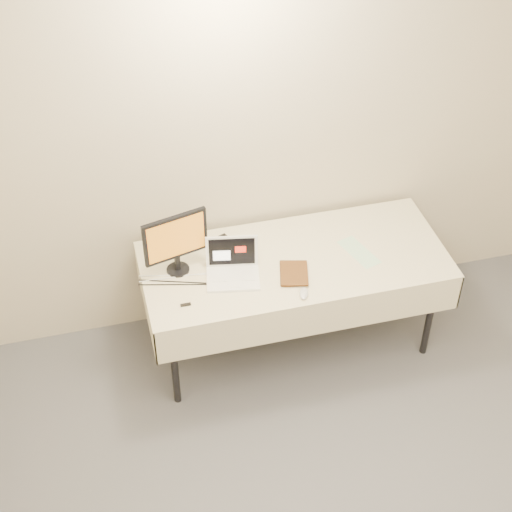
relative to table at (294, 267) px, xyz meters
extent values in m
cube|color=beige|center=(0.00, 0.45, 0.67)|extent=(4.00, 0.10, 2.70)
cylinder|color=black|center=(-0.82, -0.30, -0.33)|extent=(0.04, 0.04, 0.69)
cylinder|color=black|center=(0.82, -0.30, -0.33)|extent=(0.04, 0.04, 0.69)
cylinder|color=black|center=(-0.82, 0.29, -0.33)|extent=(0.04, 0.04, 0.69)
cylinder|color=black|center=(0.82, 0.29, -0.33)|extent=(0.04, 0.04, 0.69)
cube|color=gray|center=(0.00, 0.00, 0.03)|extent=(1.80, 0.75, 0.04)
cube|color=beige|center=(0.00, 0.00, 0.06)|extent=(1.86, 0.81, 0.01)
cube|color=beige|center=(0.00, -0.40, -0.07)|extent=(1.86, 0.01, 0.25)
cube|color=beige|center=(0.00, 0.40, -0.07)|extent=(1.86, 0.01, 0.25)
cube|color=beige|center=(-0.93, 0.00, -0.07)|extent=(0.01, 0.81, 0.25)
cube|color=beige|center=(0.93, 0.00, -0.07)|extent=(0.01, 0.81, 0.25)
cube|color=white|center=(-0.41, -0.09, 0.07)|extent=(0.34, 0.27, 0.02)
cube|color=white|center=(-0.38, 0.03, 0.18)|extent=(0.31, 0.10, 0.20)
cube|color=black|center=(-0.38, 0.03, 0.18)|extent=(0.27, 0.08, 0.17)
cylinder|color=black|center=(-0.70, 0.07, 0.07)|extent=(0.17, 0.17, 0.01)
cube|color=black|center=(-0.70, 0.07, 0.12)|extent=(0.03, 0.03, 0.10)
cube|color=black|center=(-0.70, 0.07, 0.32)|extent=(0.39, 0.12, 0.29)
cube|color=orange|center=(-0.70, 0.07, 0.32)|extent=(0.34, 0.09, 0.26)
imported|color=brown|center=(-0.13, -0.12, 0.17)|extent=(0.16, 0.06, 0.22)
cube|color=black|center=(-0.42, 0.25, 0.09)|extent=(0.13, 0.09, 0.05)
cube|color=#FF210C|center=(-0.41, 0.22, 0.09)|extent=(0.08, 0.03, 0.02)
ellipsoid|color=silver|center=(-0.04, -0.32, 0.07)|extent=(0.08, 0.11, 0.02)
cube|color=#BBEBBE|center=(0.40, -0.04, 0.06)|extent=(0.20, 0.32, 0.00)
cube|color=black|center=(-0.72, -0.23, 0.07)|extent=(0.06, 0.02, 0.01)
camera|label=1|loc=(-1.12, -3.42, 3.18)|focal=55.00mm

